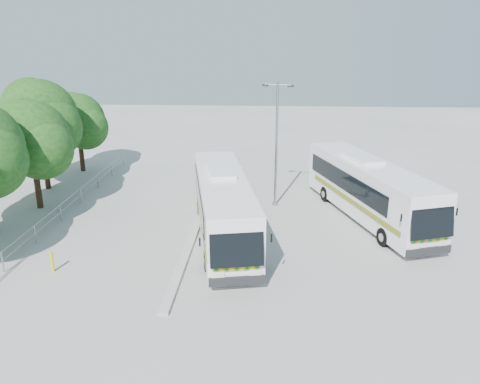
# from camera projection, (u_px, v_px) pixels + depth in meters

# --- Properties ---
(ground) EXTENTS (100.00, 100.00, 0.00)m
(ground) POSITION_uv_depth(u_px,v_px,m) (236.00, 248.00, 22.83)
(ground) COLOR #ABABA6
(ground) RESTS_ON ground
(kerb_divider) EXTENTS (0.40, 16.00, 0.15)m
(kerb_divider) POSITION_uv_depth(u_px,v_px,m) (195.00, 230.00, 24.83)
(kerb_divider) COLOR #B2B2AD
(kerb_divider) RESTS_ON ground
(railing) EXTENTS (0.06, 22.00, 1.00)m
(railing) POSITION_uv_depth(u_px,v_px,m) (67.00, 203.00, 26.94)
(railing) COLOR gray
(railing) RESTS_ON ground
(tree_far_c) EXTENTS (4.97, 4.69, 6.49)m
(tree_far_c) POSITION_uv_depth(u_px,v_px,m) (32.00, 138.00, 26.98)
(tree_far_c) COLOR #382314
(tree_far_c) RESTS_ON ground
(tree_far_d) EXTENTS (5.62, 5.30, 7.33)m
(tree_far_d) POSITION_uv_depth(u_px,v_px,m) (40.00, 118.00, 30.38)
(tree_far_d) COLOR #382314
(tree_far_d) RESTS_ON ground
(tree_far_e) EXTENTS (4.54, 4.28, 5.92)m
(tree_far_e) POSITION_uv_depth(u_px,v_px,m) (79.00, 121.00, 34.90)
(tree_far_e) COLOR #382314
(tree_far_e) RESTS_ON ground
(coach_main) EXTENTS (4.37, 11.65, 3.17)m
(coach_main) POSITION_uv_depth(u_px,v_px,m) (223.00, 205.00, 23.65)
(coach_main) COLOR white
(coach_main) RESTS_ON ground
(coach_adjacent) EXTENTS (5.69, 11.67, 3.20)m
(coach_adjacent) POSITION_uv_depth(u_px,v_px,m) (368.00, 189.00, 26.16)
(coach_adjacent) COLOR white
(coach_adjacent) RESTS_ON ground
(lamppost) EXTENTS (1.79, 0.64, 7.43)m
(lamppost) POSITION_uv_depth(u_px,v_px,m) (276.00, 140.00, 27.40)
(lamppost) COLOR #919399
(lamppost) RESTS_ON ground
(bollard) EXTENTS (0.17, 0.17, 0.96)m
(bollard) POSITION_uv_depth(u_px,v_px,m) (52.00, 262.00, 20.43)
(bollard) COLOR yellow
(bollard) RESTS_ON ground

